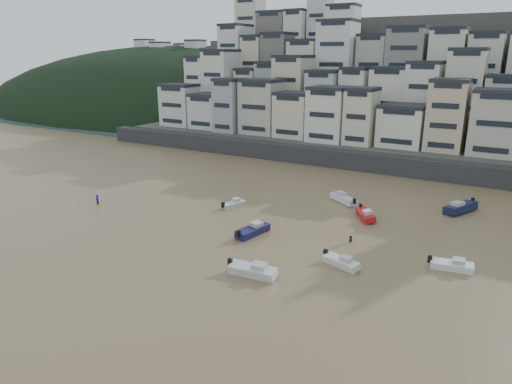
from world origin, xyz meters
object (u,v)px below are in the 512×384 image
Objects in this scene: boat_c at (253,229)px; boat_i at (461,206)px; person_pink at (351,235)px; boat_e at (366,214)px; boat_a at (253,269)px; boat_b at (341,261)px; boat_d at (452,264)px; person_blue at (97,199)px; boat_f at (233,203)px; boat_h at (344,197)px.

boat_i is (21.68, 22.80, 0.13)m from boat_c.
boat_e is at bearing 95.93° from person_pink.
boat_a is 9.84m from boat_b.
person_pink reaches higher than boat_d.
person_blue is (-50.17, -3.61, 0.23)m from boat_d.
boat_c reaches higher than boat_f.
boat_i is at bearing 26.50° from person_blue.
boat_i is (11.07, 9.81, 0.19)m from boat_e.
boat_e is 1.10× the size of boat_d.
boat_b is at bearing -26.48° from boat_e.
boat_f is (-29.85, -14.75, -0.33)m from boat_i.
boat_d is 11.98m from person_pink.
boat_h is (5.41, 18.56, 0.00)m from boat_c.
boat_a reaches higher than boat_f.
boat_i is 27.18m from boat_b.
boat_i reaches higher than boat_a.
boat_d is at bearing -9.15° from person_pink.
person_blue is (-39.71, 1.54, 0.24)m from boat_b.
boat_e reaches higher than boat_f.
person_pink reaches higher than boat_a.
boat_a is at bearing -14.26° from person_blue.
boat_a is at bearing -1.91° from boat_i.
boat_d is at bearing 44.39° from boat_b.
boat_f is (-13.57, -10.52, -0.20)m from boat_h.
boat_c is 12.24m from person_pink.
boat_b is (7.17, 6.74, -0.13)m from boat_a.
boat_h is 15.68m from person_pink.
person_pink is at bearing -28.72° from boat_e.
boat_i is 1.17× the size of boat_h.
person_blue is at bearing -103.65° from boat_e.
person_blue is at bearing 160.35° from boat_a.
boat_a is at bearing -139.00° from boat_c.
boat_d is (17.63, 11.88, -0.12)m from boat_a.
boat_c and boat_h have the same top height.
boat_a is at bearing -124.74° from boat_f.
boat_f is (-21.06, 10.97, -0.06)m from boat_b.
person_pink is (11.52, 4.12, 0.10)m from boat_c.
boat_d is (1.67, -20.58, -0.26)m from boat_i.
boat_f is at bearing 26.83° from person_blue.
boat_d is at bearing 28.91° from boat_i.
person_blue is at bearing 174.91° from boat_d.
boat_a reaches higher than boat_d.
person_pink is (19.69, -3.93, 0.30)m from boat_f.
boat_c is 1.20× the size of boat_d.
person_pink is (6.12, -14.44, 0.10)m from boat_h.
boat_a is 0.99× the size of boat_c.
boat_b is 23.74m from boat_f.
person_blue reaches higher than boat_c.
boat_i is at bearing -130.76° from boat_h.
boat_b is at bearing -79.04° from person_pink.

